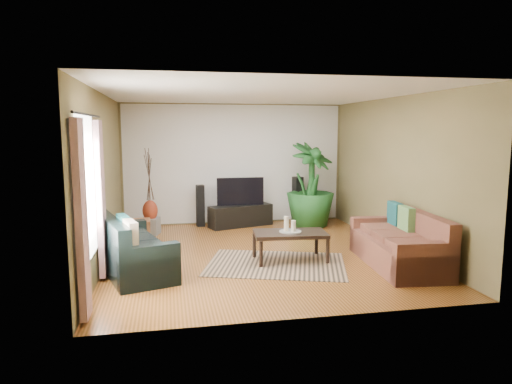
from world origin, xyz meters
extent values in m
plane|color=#9C5A28|center=(0.00, 0.00, 0.00)|extent=(5.50, 5.50, 0.00)
plane|color=white|center=(0.00, 0.00, 2.70)|extent=(5.50, 5.50, 0.00)
plane|color=brown|center=(0.00, 2.75, 1.35)|extent=(5.00, 0.00, 5.00)
plane|color=brown|center=(0.00, -2.75, 1.35)|extent=(5.00, 0.00, 5.00)
plane|color=brown|center=(-2.50, 0.00, 1.35)|extent=(0.00, 5.50, 5.50)
plane|color=brown|center=(2.50, 0.00, 1.35)|extent=(0.00, 5.50, 5.50)
plane|color=white|center=(0.00, 2.74, 1.35)|extent=(4.90, 0.00, 4.90)
plane|color=white|center=(-2.48, -1.60, 1.40)|extent=(0.00, 1.80, 1.80)
cube|color=gray|center=(-2.43, -2.35, 1.15)|extent=(0.08, 0.35, 2.20)
cube|color=gray|center=(-2.43, -0.85, 1.15)|extent=(0.08, 0.35, 2.20)
cylinder|color=black|center=(-2.43, -1.60, 2.30)|extent=(0.03, 1.90, 0.03)
cube|color=black|center=(-2.03, -0.58, 0.42)|extent=(1.36, 2.08, 0.85)
cube|color=brown|center=(2.02, -1.07, 0.42)|extent=(1.07, 2.08, 0.85)
cube|color=#A3815F|center=(0.16, -0.66, 0.01)|extent=(2.51, 2.11, 0.01)
cube|color=black|center=(0.43, -0.49, 0.24)|extent=(1.22, 0.74, 0.48)
cylinder|color=gray|center=(0.43, -0.49, 0.48)|extent=(0.36, 0.36, 0.02)
cylinder|color=white|center=(0.37, -0.46, 0.61)|extent=(0.07, 0.07, 0.23)
cylinder|color=beige|center=(0.47, -0.53, 0.58)|extent=(0.07, 0.07, 0.18)
cylinder|color=#F1E1CC|center=(0.50, -0.43, 0.57)|extent=(0.07, 0.07, 0.15)
cube|color=black|center=(0.06, 2.32, 0.24)|extent=(1.47, 0.83, 0.47)
cube|color=black|center=(0.06, 2.34, 0.78)|extent=(1.04, 0.06, 0.61)
cube|color=black|center=(-0.80, 2.50, 0.46)|extent=(0.18, 0.20, 0.92)
cube|color=black|center=(1.42, 2.50, 0.53)|extent=(0.24, 0.25, 1.05)
imported|color=#1B511F|center=(1.58, 2.04, 0.92)|extent=(1.44, 1.44, 1.85)
cylinder|color=black|center=(1.58, 2.04, 0.13)|extent=(0.34, 0.34, 0.27)
cube|color=gray|center=(-1.87, 1.90, 0.17)|extent=(0.41, 0.41, 0.34)
ellipsoid|color=maroon|center=(-1.87, 1.90, 0.49)|extent=(0.31, 0.31, 0.43)
cube|color=brown|center=(-2.06, 0.99, 0.24)|extent=(0.47, 0.47, 0.48)
camera|label=1|loc=(-1.50, -7.48, 2.12)|focal=32.00mm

